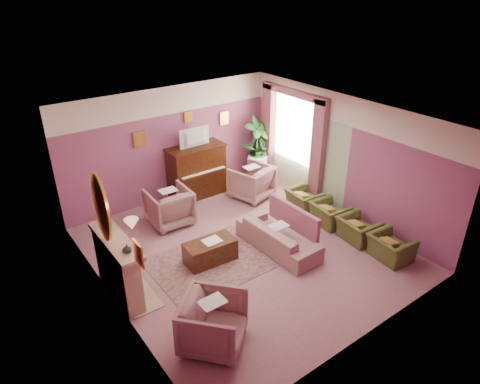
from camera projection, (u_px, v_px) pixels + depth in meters
floor at (245, 249)px, 8.85m from camera, size 5.50×6.00×0.01m
ceiling at (245, 119)px, 7.57m from camera, size 5.50×6.00×0.01m
wall_back at (171, 144)px, 10.36m from camera, size 5.50×0.02×2.80m
wall_front at (372, 266)px, 6.06m from camera, size 5.50×0.02×2.80m
wall_left at (106, 236)px, 6.76m from camera, size 0.02×6.00×2.80m
wall_right at (342, 157)px, 9.66m from camera, size 0.02×6.00×2.80m
picture_rail_band at (168, 101)px, 9.86m from camera, size 5.50×0.01×0.65m
stripe_panel at (301, 153)px, 10.73m from camera, size 0.01×3.00×2.15m
fireplace_surround at (118, 269)px, 7.37m from camera, size 0.30×1.40×1.10m
fireplace_inset at (124, 274)px, 7.50m from camera, size 0.18×0.72×0.68m
fire_ember at (128, 281)px, 7.60m from camera, size 0.06×0.54×0.10m
mantel_shelf at (115, 241)px, 7.13m from camera, size 0.40×1.55×0.07m
hearth at (132, 289)px, 7.73m from camera, size 0.55×1.50×0.02m
mirror_frame at (101, 208)px, 6.75m from camera, size 0.04×0.72×1.20m
mirror_glass at (103, 207)px, 6.76m from camera, size 0.01×0.60×1.06m
sconce_shade at (132, 224)px, 5.95m from camera, size 0.20×0.20×0.16m
piano at (197, 172)px, 10.73m from camera, size 1.40×0.60×1.30m
piano_keyshelf at (204, 174)px, 10.45m from camera, size 1.30×0.12×0.06m
piano_keys at (204, 173)px, 10.43m from camera, size 1.20×0.08×0.02m
piano_top at (196, 147)px, 10.43m from camera, size 1.45×0.65×0.04m
television at (196, 137)px, 10.27m from camera, size 0.80×0.12×0.48m
print_back_left at (139, 139)px, 9.76m from camera, size 0.30×0.03×0.38m
print_back_right at (224, 118)px, 10.97m from camera, size 0.26×0.03×0.34m
print_back_mid at (188, 117)px, 10.32m from camera, size 0.22×0.03×0.26m
print_left_wall at (138, 254)px, 5.77m from camera, size 0.03×0.28×0.36m
window_blind at (294, 127)px, 10.60m from camera, size 0.03×1.40×1.80m
curtain_left at (318, 154)px, 10.09m from camera, size 0.16×0.34×2.60m
curtain_right at (268, 133)px, 11.40m from camera, size 0.16×0.34×2.60m
pelmet at (294, 93)px, 10.17m from camera, size 0.16×2.20×0.16m
mantel_plant at (102, 218)px, 7.45m from camera, size 0.16×0.16×0.28m
mantel_vase at (127, 249)px, 6.73m from camera, size 0.16×0.16×0.16m
area_rug at (215, 260)px, 8.51m from camera, size 2.52×1.82×0.01m
coffee_table at (210, 251)px, 8.40m from camera, size 1.03×0.57×0.45m
table_paper at (212, 241)px, 8.32m from camera, size 0.35×0.28×0.01m
sofa at (278, 232)px, 8.72m from camera, size 0.63×1.90×0.77m
sofa_throw at (293, 217)px, 8.83m from camera, size 0.10×1.44×0.53m
floral_armchair_left at (169, 205)px, 9.58m from camera, size 0.90×0.90×0.94m
floral_armchair_right at (251, 180)px, 10.71m from camera, size 0.90×0.90×0.94m
floral_armchair_front at (213, 321)px, 6.39m from camera, size 0.90×0.90×0.94m
olive_chair_a at (391, 244)px, 8.43m from camera, size 0.55×0.79×0.68m
olive_chair_b at (358, 226)px, 9.01m from camera, size 0.55×0.79×0.68m
olive_chair_c at (330, 211)px, 9.60m from camera, size 0.55×0.79×0.68m
olive_chair_d at (304, 197)px, 10.19m from camera, size 0.55×0.79×0.68m
side_table at (257, 168)px, 11.68m from camera, size 0.52×0.52×0.70m
side_plant_big at (258, 150)px, 11.44m from camera, size 0.30×0.30×0.34m
side_plant_small at (264, 151)px, 11.45m from camera, size 0.16×0.16×0.28m
palm_pot at (257, 173)px, 11.81m from camera, size 0.34×0.34×0.34m
palm_plant at (257, 143)px, 11.40m from camera, size 0.76×0.76×1.44m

